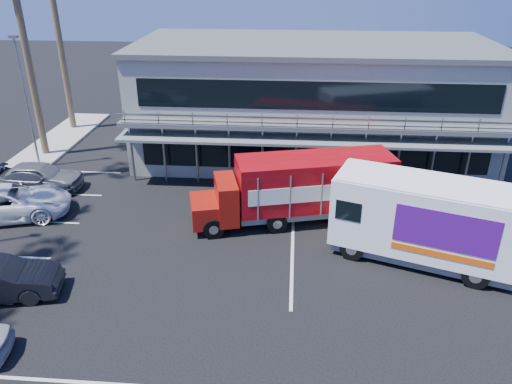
{
  "coord_description": "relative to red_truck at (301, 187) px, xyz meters",
  "views": [
    {
      "loc": [
        1.88,
        -17.15,
        12.29
      ],
      "look_at": [
        0.23,
        3.58,
        2.3
      ],
      "focal_mm": 35.0,
      "sensor_mm": 36.0,
      "label": 1
    }
  ],
  "objects": [
    {
      "name": "ground",
      "position": [
        -2.33,
        -5.28,
        -1.85
      ],
      "size": [
        120.0,
        120.0,
        0.0
      ],
      "primitive_type": "plane",
      "color": "black",
      "rests_on": "ground"
    },
    {
      "name": "building",
      "position": [
        0.67,
        9.66,
        1.81
      ],
      "size": [
        22.4,
        12.0,
        7.3
      ],
      "color": "gray",
      "rests_on": "ground"
    },
    {
      "name": "light_pole_far",
      "position": [
        -16.53,
        5.72,
        2.66
      ],
      "size": [
        0.5,
        0.25,
        8.09
      ],
      "color": "gray",
      "rests_on": "ground"
    },
    {
      "name": "red_truck",
      "position": [
        0.0,
        0.0,
        0.0
      ],
      "size": [
        10.24,
        4.7,
        3.36
      ],
      "rotation": [
        0.0,
        0.0,
        0.25
      ],
      "color": "#98140C",
      "rests_on": "ground"
    },
    {
      "name": "white_van",
      "position": [
        5.26,
        -3.28,
        0.16
      ],
      "size": [
        8.16,
        5.08,
        3.77
      ],
      "rotation": [
        0.0,
        0.0,
        -0.34
      ],
      "color": "white",
      "rests_on": "ground"
    },
    {
      "name": "parked_car_c",
      "position": [
        -14.83,
        -0.88,
        -1.01
      ],
      "size": [
        6.6,
        4.42,
        1.68
      ],
      "primitive_type": "imported",
      "rotation": [
        0.0,
        0.0,
        1.86
      ],
      "color": "white",
      "rests_on": "ground"
    },
    {
      "name": "parked_car_d",
      "position": [
        -14.83,
        2.32,
        -1.15
      ],
      "size": [
        4.81,
        2.04,
        1.39
      ],
      "primitive_type": "imported",
      "rotation": [
        0.0,
        0.0,
        1.59
      ],
      "color": "#2E343D",
      "rests_on": "ground"
    },
    {
      "name": "parked_car_e",
      "position": [
        -14.83,
        2.46,
        -1.03
      ],
      "size": [
        4.92,
        2.25,
        1.64
      ],
      "primitive_type": "imported",
      "rotation": [
        0.0,
        0.0,
        1.64
      ],
      "color": "slate",
      "rests_on": "ground"
    }
  ]
}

